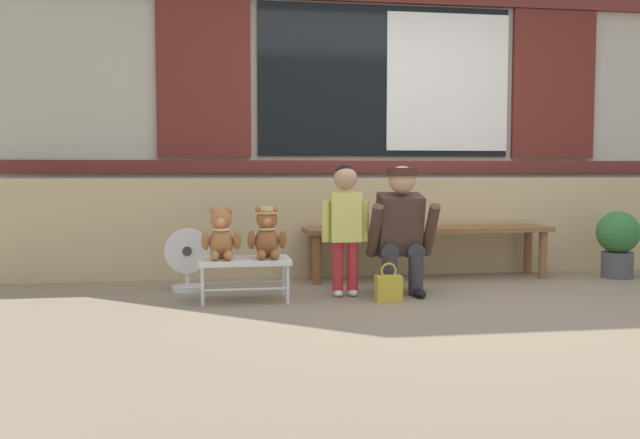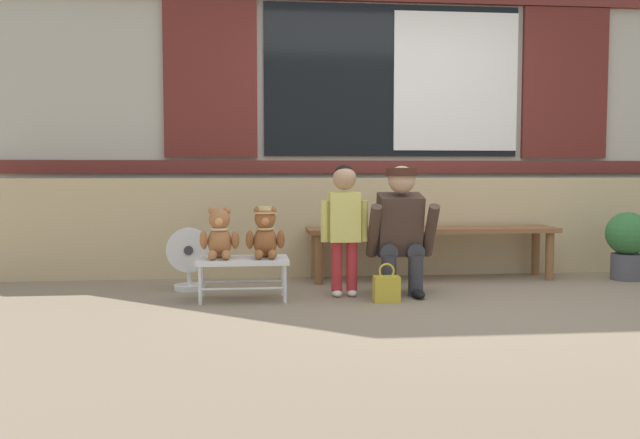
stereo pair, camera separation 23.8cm
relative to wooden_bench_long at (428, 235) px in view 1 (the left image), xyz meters
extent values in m
plane|color=#84725B|center=(-0.18, -1.06, -0.37)|extent=(60.00, 60.00, 0.00)
cube|color=tan|center=(-0.18, 0.37, 0.05)|extent=(7.91, 0.25, 0.85)
cube|color=#B7B2A3|center=(-0.18, 0.89, 1.34)|extent=(8.07, 0.20, 3.42)
cube|color=maroon|center=(-0.18, 0.77, 0.58)|extent=(7.42, 0.04, 0.12)
cube|color=black|center=(-0.18, 0.78, 1.38)|extent=(2.40, 0.03, 1.40)
cube|color=white|center=(0.42, 0.76, 1.38)|extent=(1.19, 0.02, 1.29)
cube|color=maroon|center=(-1.86, 0.77, 1.38)|extent=(0.84, 0.05, 1.43)
cube|color=maroon|center=(1.50, 0.77, 1.38)|extent=(0.84, 0.05, 1.43)
cube|color=brown|center=(0.00, -0.14, 0.05)|extent=(2.10, 0.11, 0.04)
cube|color=brown|center=(0.00, 0.00, 0.05)|extent=(2.10, 0.11, 0.04)
cube|color=brown|center=(0.00, 0.14, 0.05)|extent=(2.10, 0.11, 0.04)
cylinder|color=brown|center=(-0.97, -0.14, -0.17)|extent=(0.07, 0.07, 0.40)
cylinder|color=brown|center=(-0.97, 0.14, -0.17)|extent=(0.07, 0.07, 0.40)
cylinder|color=brown|center=(0.97, -0.14, -0.17)|extent=(0.07, 0.07, 0.40)
cylinder|color=brown|center=(0.97, 0.14, -0.17)|extent=(0.07, 0.07, 0.40)
cube|color=silver|center=(-1.58, -0.76, -0.09)|extent=(0.64, 0.36, 0.04)
cylinder|color=silver|center=(-1.87, -0.91, -0.24)|extent=(0.02, 0.02, 0.26)
cylinder|color=silver|center=(-1.87, -0.61, -0.24)|extent=(0.02, 0.02, 0.26)
cylinder|color=silver|center=(-1.29, -0.91, -0.24)|extent=(0.02, 0.02, 0.26)
cylinder|color=silver|center=(-1.29, -0.61, -0.24)|extent=(0.02, 0.02, 0.26)
cylinder|color=silver|center=(-1.58, -0.91, -0.27)|extent=(0.58, 0.02, 0.02)
cylinder|color=silver|center=(-1.58, -0.61, -0.27)|extent=(0.58, 0.02, 0.02)
ellipsoid|color=#A86B3D|center=(-1.74, -0.74, 0.04)|extent=(0.17, 0.14, 0.22)
sphere|color=#A86B3D|center=(-1.74, -0.75, 0.20)|extent=(0.15, 0.15, 0.15)
sphere|color=#E1955B|center=(-1.74, -0.80, 0.19)|extent=(0.06, 0.06, 0.06)
sphere|color=#A86B3D|center=(-1.79, -0.74, 0.26)|extent=(0.06, 0.06, 0.06)
ellipsoid|color=#A86B3D|center=(-1.85, -0.77, 0.06)|extent=(0.06, 0.11, 0.16)
ellipsoid|color=#A86B3D|center=(-1.78, -0.85, -0.04)|extent=(0.06, 0.15, 0.06)
sphere|color=#A86B3D|center=(-1.69, -0.74, 0.26)|extent=(0.06, 0.06, 0.06)
ellipsoid|color=#A86B3D|center=(-1.63, -0.77, 0.06)|extent=(0.06, 0.11, 0.16)
ellipsoid|color=#A86B3D|center=(-1.69, -0.85, -0.04)|extent=(0.06, 0.15, 0.06)
torus|color=beige|center=(-1.74, -0.74, 0.13)|extent=(0.13, 0.13, 0.02)
ellipsoid|color=#93562D|center=(-1.42, -0.74, 0.04)|extent=(0.17, 0.14, 0.22)
sphere|color=#93562D|center=(-1.42, -0.75, 0.20)|extent=(0.15, 0.15, 0.15)
sphere|color=#C87B48|center=(-1.42, -0.80, 0.19)|extent=(0.06, 0.06, 0.06)
sphere|color=#93562D|center=(-1.47, -0.74, 0.26)|extent=(0.06, 0.06, 0.06)
ellipsoid|color=#93562D|center=(-1.53, -0.77, 0.06)|extent=(0.06, 0.11, 0.16)
ellipsoid|color=#93562D|center=(-1.46, -0.85, -0.04)|extent=(0.06, 0.15, 0.06)
sphere|color=#93562D|center=(-1.37, -0.74, 0.26)|extent=(0.06, 0.06, 0.06)
ellipsoid|color=#93562D|center=(-1.31, -0.77, 0.06)|extent=(0.06, 0.11, 0.16)
ellipsoid|color=#93562D|center=(-1.37, -0.85, -0.04)|extent=(0.06, 0.15, 0.06)
torus|color=#D6B775|center=(-1.42, -0.74, 0.13)|extent=(0.13, 0.13, 0.02)
cylinder|color=#D6B775|center=(-1.42, -0.74, 0.24)|extent=(0.17, 0.17, 0.01)
cylinder|color=#D6B775|center=(-1.42, -0.74, 0.27)|extent=(0.10, 0.10, 0.04)
cylinder|color=#B7282D|center=(-0.90, -0.69, -0.15)|extent=(0.08, 0.08, 0.36)
ellipsoid|color=silver|center=(-0.90, -0.71, -0.35)|extent=(0.07, 0.12, 0.05)
cylinder|color=#B7282D|center=(-0.79, -0.69, -0.15)|extent=(0.08, 0.08, 0.36)
ellipsoid|color=silver|center=(-0.79, -0.71, -0.35)|extent=(0.07, 0.12, 0.05)
cube|color=#DBD166|center=(-0.84, -0.69, 0.21)|extent=(0.22, 0.15, 0.36)
cylinder|color=#DBD166|center=(-0.99, -0.69, 0.18)|extent=(0.06, 0.06, 0.30)
cylinder|color=#DBD166|center=(-0.70, -0.69, 0.18)|extent=(0.06, 0.06, 0.30)
sphere|color=tan|center=(-0.84, -0.69, 0.49)|extent=(0.17, 0.17, 0.17)
sphere|color=black|center=(-0.84, -0.68, 0.51)|extent=(0.16, 0.16, 0.16)
cylinder|color=#333338|center=(-0.52, -0.74, -0.22)|extent=(0.11, 0.11, 0.30)
cylinder|color=#333338|center=(-0.52, -0.60, -0.05)|extent=(0.13, 0.32, 0.13)
ellipsoid|color=black|center=(-0.52, -0.82, -0.34)|extent=(0.09, 0.20, 0.06)
cylinder|color=#333338|center=(-0.32, -0.74, -0.22)|extent=(0.11, 0.11, 0.30)
cylinder|color=#333338|center=(-0.32, -0.60, -0.05)|extent=(0.13, 0.32, 0.13)
ellipsoid|color=black|center=(-0.32, -0.82, -0.34)|extent=(0.09, 0.20, 0.06)
cube|color=#473328|center=(-0.42, -0.63, 0.15)|extent=(0.32, 0.30, 0.47)
cylinder|color=#473328|center=(-0.63, -0.73, 0.11)|extent=(0.08, 0.28, 0.40)
cylinder|color=#473328|center=(-0.21, -0.73, 0.11)|extent=(0.08, 0.28, 0.40)
sphere|color=tan|center=(-0.42, -0.70, 0.48)|extent=(0.20, 0.20, 0.20)
cylinder|color=#422319|center=(-0.42, -0.70, 0.53)|extent=(0.23, 0.23, 0.06)
cube|color=brown|center=(-0.23, -0.54, 0.01)|extent=(0.10, 0.22, 0.16)
cube|color=gold|center=(-0.58, -0.93, -0.28)|extent=(0.18, 0.11, 0.18)
torus|color=gold|center=(-0.58, -0.93, -0.16)|extent=(0.11, 0.01, 0.11)
cylinder|color=#4C4C51|center=(1.63, -0.19, -0.26)|extent=(0.26, 0.26, 0.22)
sphere|color=#337038|center=(1.63, -0.19, 0.02)|extent=(0.36, 0.36, 0.36)
cylinder|color=silver|center=(-1.99, -0.29, -0.35)|extent=(0.24, 0.24, 0.04)
cylinder|color=silver|center=(-1.99, -0.29, -0.28)|extent=(0.04, 0.04, 0.10)
cylinder|color=silver|center=(-1.99, -0.31, -0.06)|extent=(0.34, 0.06, 0.34)
cylinder|color=#333338|center=(-1.99, -0.31, -0.06)|extent=(0.07, 0.08, 0.07)
camera|label=1|loc=(-1.79, -5.61, 0.54)|focal=38.83mm
camera|label=2|loc=(-1.55, -5.64, 0.54)|focal=38.83mm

